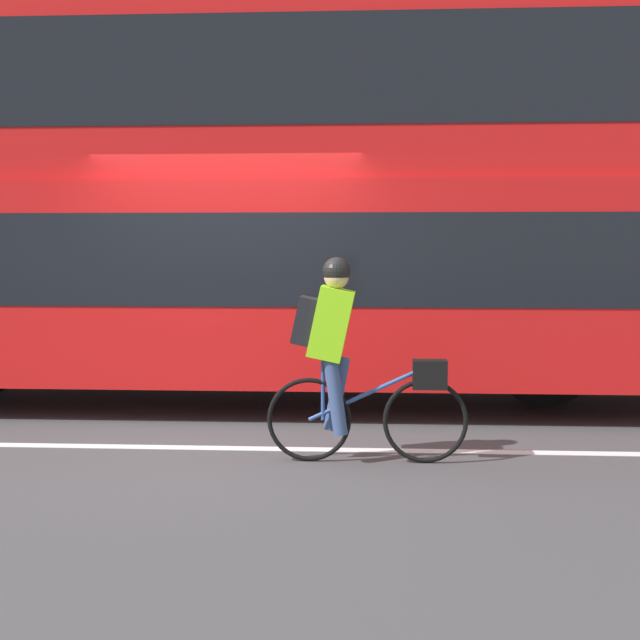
{
  "coord_description": "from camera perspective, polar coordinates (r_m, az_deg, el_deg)",
  "views": [
    {
      "loc": [
        1.39,
        -7.24,
        1.67
      ],
      "look_at": [
        0.88,
        0.68,
        1.0
      ],
      "focal_mm": 50.0,
      "sensor_mm": 36.0,
      "label": 1
    }
  ],
  "objects": [
    {
      "name": "ground_plane",
      "position": [
        7.56,
        -7.08,
        -7.97
      ],
      "size": [
        80.0,
        80.0,
        0.0
      ],
      "primitive_type": "plane",
      "color": "#424244"
    },
    {
      "name": "road_center_line",
      "position": [
        7.47,
        -7.23,
        -8.11
      ],
      "size": [
        50.0,
        0.14,
        0.01
      ],
      "primitive_type": "cube",
      "color": "silver",
      "rests_on": "ground_plane"
    },
    {
      "name": "sidewalk_curb",
      "position": [
        13.27,
        -2.38,
        -2.13
      ],
      "size": [
        60.0,
        1.92,
        0.13
      ],
      "color": "#A8A399",
      "rests_on": "ground_plane"
    },
    {
      "name": "building_facade",
      "position": [
        14.43,
        -1.96,
        13.3
      ],
      "size": [
        60.0,
        0.3,
        7.6
      ],
      "color": "#9E9EA3",
      "rests_on": "ground_plane"
    },
    {
      "name": "bus",
      "position": [
        9.46,
        -4.4,
        8.31
      ],
      "size": [
        9.86,
        2.58,
        4.05
      ],
      "color": "black",
      "rests_on": "ground_plane"
    },
    {
      "name": "cyclist_on_bike",
      "position": [
        6.81,
        1.64,
        -2.06
      ],
      "size": [
        1.55,
        0.32,
        1.58
      ],
      "color": "black",
      "rests_on": "ground_plane"
    },
    {
      "name": "trash_bin",
      "position": [
        13.55,
        19.26,
        0.02
      ],
      "size": [
        0.56,
        0.56,
        0.94
      ],
      "color": "#194C23",
      "rests_on": "sidewalk_curb"
    },
    {
      "name": "street_sign_post",
      "position": [
        13.47,
        18.82,
        3.8
      ],
      "size": [
        0.36,
        0.09,
        2.43
      ],
      "color": "#59595B",
      "rests_on": "sidewalk_curb"
    }
  ]
}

